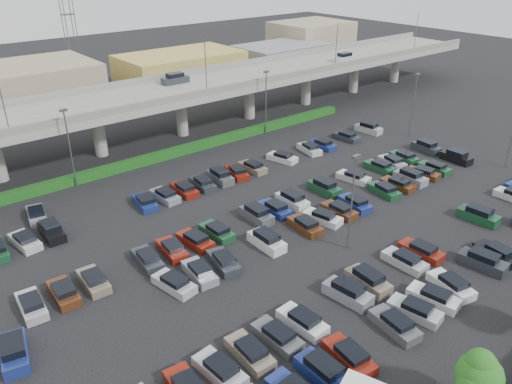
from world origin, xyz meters
TOP-DOWN VIEW (x-y plane):
  - ground at (0.00, 0.00)m, footprint 280.00×280.00m
  - overpass at (-0.17, 32.01)m, footprint 150.00×13.00m
  - hedge at (0.00, 25.00)m, footprint 66.00×1.60m
  - parked_cars at (-1.13, -3.91)m, footprint 62.99×41.68m
  - light_poles at (-4.13, 2.00)m, footprint 66.90×48.38m
  - distant_buildings at (12.38, 61.81)m, footprint 138.00×24.00m
  - comm_tower at (4.00, 74.00)m, footprint 2.40×2.40m

SIDE VIEW (x-z plane):
  - ground at x=0.00m, z-range 0.00..0.00m
  - hedge at x=0.00m, z-range 0.00..1.10m
  - parked_cars at x=-1.13m, z-range -0.23..1.44m
  - distant_buildings at x=12.38m, z-range -0.76..8.24m
  - light_poles at x=-4.13m, z-range 1.09..11.39m
  - overpass at x=-0.17m, z-range -0.93..14.87m
  - comm_tower at x=4.00m, z-range 0.61..30.61m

